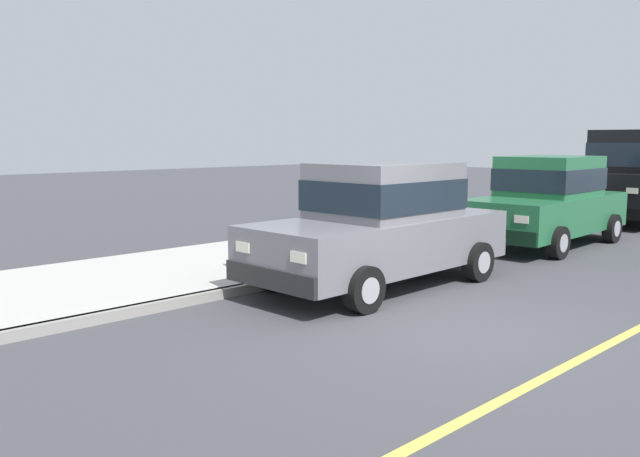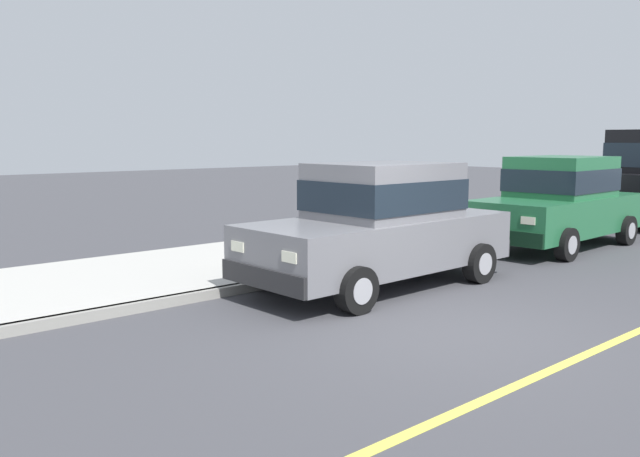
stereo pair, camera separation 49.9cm
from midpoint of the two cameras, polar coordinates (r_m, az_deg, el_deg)
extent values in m
plane|color=#424247|center=(8.20, 9.75, -8.50)|extent=(80.00, 80.00, 0.00)
cube|color=gray|center=(10.33, -4.77, -4.62)|extent=(0.16, 64.00, 0.14)
cube|color=#B7B5AD|center=(11.75, -10.37, -3.21)|extent=(3.60, 64.00, 0.14)
cube|color=#E0D64C|center=(7.42, 19.95, -10.59)|extent=(0.12, 57.60, 0.01)
cube|color=slate|center=(10.20, 3.83, -1.16)|extent=(1.87, 4.53, 0.76)
cube|color=slate|center=(10.18, 4.25, 3.35)|extent=(1.61, 2.12, 0.84)
cube|color=#19232D|center=(10.19, 4.24, 3.00)|extent=(1.65, 2.16, 0.46)
cube|color=#252527|center=(8.73, -5.76, -4.30)|extent=(1.77, 0.23, 0.28)
cube|color=#252527|center=(11.96, 10.78, -1.12)|extent=(1.77, 0.23, 0.28)
cylinder|color=black|center=(8.66, 2.20, -5.32)|extent=(0.23, 0.64, 0.64)
cylinder|color=#9E9EA3|center=(8.66, 2.20, -5.32)|extent=(0.25, 0.36, 0.35)
cylinder|color=black|center=(9.94, -5.44, -3.64)|extent=(0.23, 0.64, 0.64)
cylinder|color=#9E9EA3|center=(9.94, -5.44, -3.64)|extent=(0.25, 0.36, 0.35)
cylinder|color=black|center=(10.83, 12.30, -2.84)|extent=(0.23, 0.64, 0.64)
cylinder|color=#9E9EA3|center=(10.83, 12.30, -2.84)|extent=(0.25, 0.36, 0.35)
cylinder|color=black|center=(11.88, 4.98, -1.75)|extent=(0.23, 0.64, 0.64)
cylinder|color=#9E9EA3|center=(11.88, 4.98, -1.75)|extent=(0.25, 0.36, 0.35)
cube|color=#EAEACC|center=(8.23, -3.49, -2.51)|extent=(0.28, 0.08, 0.14)
cube|color=#EAEACC|center=(9.08, -8.17, -1.60)|extent=(0.28, 0.08, 0.14)
cube|color=#23663D|center=(14.82, 18.15, 1.26)|extent=(1.98, 4.57, 0.76)
cube|color=#23663D|center=(14.85, 18.45, 4.36)|extent=(1.67, 2.16, 0.84)
cube|color=#19232D|center=(14.85, 18.44, 4.12)|extent=(1.70, 2.20, 0.46)
cube|color=black|center=(12.91, 13.89, -0.56)|extent=(1.77, 0.27, 0.28)
cube|color=black|center=(16.85, 21.35, 1.03)|extent=(1.77, 0.27, 0.28)
cylinder|color=black|center=(13.24, 18.99, -1.17)|extent=(0.24, 0.65, 0.64)
cylinder|color=#9E9EA3|center=(13.24, 18.99, -1.17)|extent=(0.25, 0.36, 0.35)
cylinder|color=black|center=(14.07, 12.32, -0.42)|extent=(0.24, 0.65, 0.64)
cylinder|color=#9E9EA3|center=(14.07, 12.32, -0.42)|extent=(0.25, 0.36, 0.35)
cylinder|color=black|center=(15.80, 23.23, 0.01)|extent=(0.24, 0.65, 0.64)
cylinder|color=#9E9EA3|center=(15.80, 23.23, 0.01)|extent=(0.25, 0.36, 0.35)
cylinder|color=black|center=(16.50, 17.37, 0.59)|extent=(0.24, 0.65, 0.64)
cylinder|color=#9E9EA3|center=(16.50, 17.37, 0.59)|extent=(0.25, 0.36, 0.35)
cube|color=#EAEACC|center=(12.57, 16.08, 0.77)|extent=(0.28, 0.09, 0.14)
cube|color=#EAEACC|center=(13.12, 11.76, 1.19)|extent=(0.28, 0.09, 0.14)
cube|color=black|center=(17.89, 22.99, 1.31)|extent=(1.87, 0.23, 0.28)
cylinder|color=black|center=(19.08, 21.42, 1.34)|extent=(0.23, 0.64, 0.64)
cylinder|color=#9E9EA3|center=(19.08, 21.42, 1.34)|extent=(0.25, 0.36, 0.35)
cylinder|color=black|center=(21.79, 24.80, 1.89)|extent=(0.23, 0.64, 0.64)
cylinder|color=#9E9EA3|center=(21.79, 24.80, 1.89)|extent=(0.25, 0.36, 0.35)
cube|color=#EAEACC|center=(17.59, 24.80, 3.00)|extent=(0.28, 0.08, 0.14)
cube|color=#EAEACC|center=(18.06, 21.34, 3.29)|extent=(0.28, 0.08, 0.14)
ellipsoid|color=white|center=(11.39, -8.31, -1.71)|extent=(0.44, 0.46, 0.20)
cylinder|color=white|center=(11.28, -8.15, -2.78)|extent=(0.05, 0.05, 0.18)
cylinder|color=white|center=(11.31, -8.74, -2.77)|extent=(0.05, 0.05, 0.18)
cylinder|color=white|center=(11.54, -7.85, -2.54)|extent=(0.05, 0.05, 0.18)
cylinder|color=white|center=(11.57, -8.43, -2.52)|extent=(0.05, 0.05, 0.18)
sphere|color=white|center=(11.10, -8.65, -1.50)|extent=(0.17, 0.17, 0.17)
ellipsoid|color=gray|center=(11.01, -8.76, -1.68)|extent=(0.13, 0.13, 0.06)
cone|color=white|center=(11.08, -8.40, -1.06)|extent=(0.06, 0.06, 0.07)
cone|color=white|center=(11.11, -8.90, -1.05)|extent=(0.06, 0.06, 0.07)
cylinder|color=white|center=(11.63, -8.03, -1.21)|extent=(0.10, 0.11, 0.13)
camera|label=1|loc=(0.25, -91.35, -0.18)|focal=36.81mm
camera|label=2|loc=(0.25, 88.65, 0.18)|focal=36.81mm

